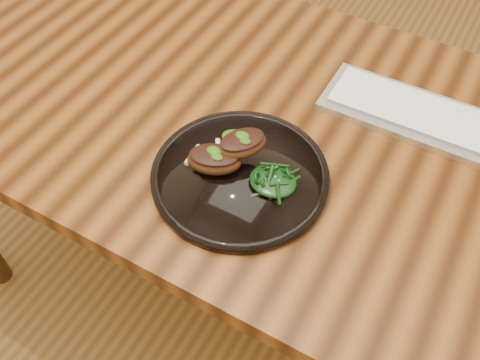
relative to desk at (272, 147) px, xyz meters
name	(u,v)px	position (x,y,z in m)	size (l,w,h in m)	color
desk	(272,147)	(0.00, 0.00, 0.00)	(1.60, 0.80, 0.75)	black
plate	(240,176)	(0.02, -0.17, 0.09)	(0.31, 0.31, 0.02)	black
lamb_chop_front	(214,159)	(-0.03, -0.18, 0.12)	(0.11, 0.09, 0.04)	#3E1E0C
lamb_chop_back	(242,144)	(0.00, -0.14, 0.14)	(0.10, 0.11, 0.04)	#3E1E0C
herb_smear	(239,140)	(-0.02, -0.10, 0.10)	(0.07, 0.05, 0.00)	#174307
greens_heap	(273,179)	(0.08, -0.16, 0.11)	(0.08, 0.08, 0.03)	black
keyboard	(446,125)	(0.30, 0.14, 0.09)	(0.48, 0.15, 0.02)	silver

